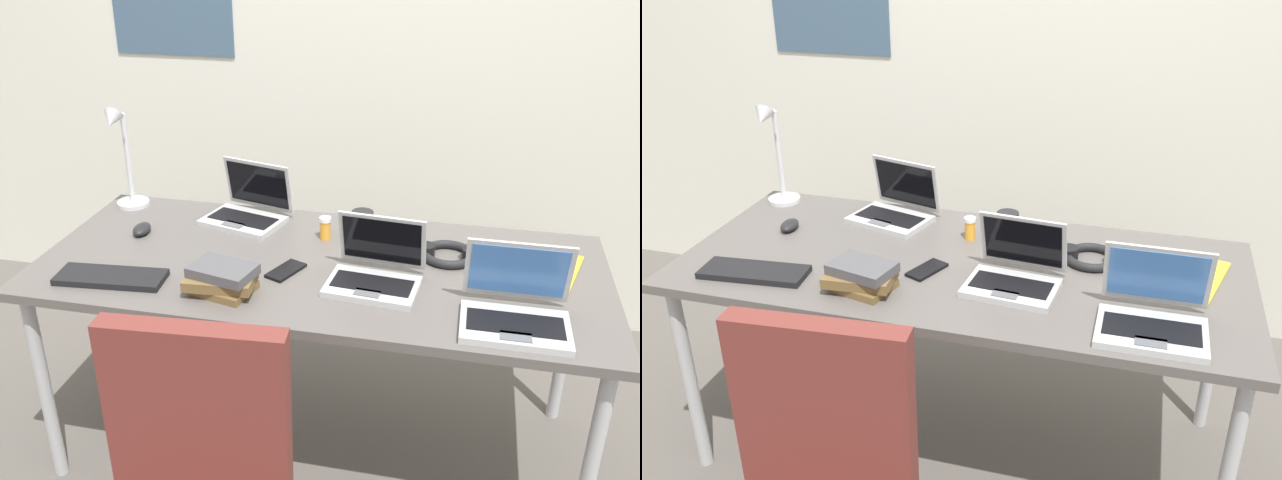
{
  "view_description": "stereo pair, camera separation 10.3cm",
  "coord_description": "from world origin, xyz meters",
  "views": [
    {
      "loc": [
        0.43,
        -1.91,
        1.76
      ],
      "look_at": [
        0.0,
        0.0,
        0.82
      ],
      "focal_mm": 38.67,
      "sensor_mm": 36.0,
      "label": 1
    },
    {
      "loc": [
        0.53,
        -1.88,
        1.76
      ],
      "look_at": [
        0.0,
        0.0,
        0.82
      ],
      "focal_mm": 38.67,
      "sensor_mm": 36.0,
      "label": 2
    }
  ],
  "objects": [
    {
      "name": "headphones",
      "position": [
        0.4,
        0.12,
        0.76
      ],
      "size": [
        0.21,
        0.18,
        0.04
      ],
      "color": "black",
      "rests_on": "desk"
    },
    {
      "name": "paper_folder_back_left",
      "position": [
        0.67,
        0.09,
        0.74
      ],
      "size": [
        0.31,
        0.36,
        0.01
      ],
      "primitive_type": "cube",
      "rotation": [
        0.0,
        0.0,
        -0.27
      ],
      "color": "gold",
      "rests_on": "desk"
    },
    {
      "name": "computer_mouse",
      "position": [
        -0.65,
        0.08,
        0.76
      ],
      "size": [
        0.07,
        0.1,
        0.03
      ],
      "primitive_type": "ellipsoid",
      "rotation": [
        0.0,
        0.0,
        0.1
      ],
      "color": "black",
      "rests_on": "desk"
    },
    {
      "name": "book_stack",
      "position": [
        -0.24,
        -0.24,
        0.78
      ],
      "size": [
        0.22,
        0.17,
        0.09
      ],
      "color": "brown",
      "rests_on": "desk"
    },
    {
      "name": "cell_phone",
      "position": [
        -0.09,
        -0.09,
        0.74
      ],
      "size": [
        0.11,
        0.15,
        0.01
      ],
      "primitive_type": "cube",
      "rotation": [
        0.0,
        0.0,
        -0.4
      ],
      "color": "black",
      "rests_on": "desk"
    },
    {
      "name": "desk_lamp",
      "position": [
        -0.8,
        0.28,
        0.94
      ],
      "size": [
        0.12,
        0.18,
        0.4
      ],
      "color": "silver",
      "rests_on": "desk"
    },
    {
      "name": "external_keyboard",
      "position": [
        -0.6,
        -0.25,
        0.75
      ],
      "size": [
        0.34,
        0.15,
        0.02
      ],
      "primitive_type": "cube",
      "rotation": [
        0.0,
        0.0,
        0.09
      ],
      "color": "black",
      "rests_on": "desk"
    },
    {
      "name": "pill_bottle",
      "position": [
        -0.02,
        0.18,
        0.78
      ],
      "size": [
        0.04,
        0.04,
        0.08
      ],
      "color": "gold",
      "rests_on": "desk"
    },
    {
      "name": "ground_plane",
      "position": [
        0.0,
        0.0,
        0.0
      ],
      "size": [
        12.0,
        12.0,
        0.0
      ],
      "primitive_type": "plane",
      "color": "#56514C"
    },
    {
      "name": "laptop_mid_desk",
      "position": [
        0.19,
        -0.1,
        0.78
      ],
      "size": [
        0.29,
        0.26,
        0.2
      ],
      "color": "#B7BABC",
      "rests_on": "desk"
    },
    {
      "name": "coffee_mug",
      "position": [
        0.1,
        0.24,
        0.78
      ],
      "size": [
        0.11,
        0.08,
        0.09
      ],
      "color": "black",
      "rests_on": "desk"
    },
    {
      "name": "laptop_front_right",
      "position": [
        0.6,
        -0.23,
        0.78
      ],
      "size": [
        0.29,
        0.25,
        0.21
      ],
      "color": "#B7BABC",
      "rests_on": "desk"
    },
    {
      "name": "wall_back",
      "position": [
        -0.0,
        1.1,
        1.3
      ],
      "size": [
        6.0,
        0.13,
        2.6
      ],
      "color": "silver",
      "rests_on": "ground_plane"
    },
    {
      "name": "laptop_near_lamp",
      "position": [
        -0.33,
        0.27,
        0.78
      ],
      "size": [
        0.32,
        0.29,
        0.21
      ],
      "color": "#B7BABC",
      "rests_on": "desk"
    },
    {
      "name": "desk",
      "position": [
        0.0,
        0.0,
        0.68
      ],
      "size": [
        1.8,
        0.8,
        0.74
      ],
      "color": "#595451",
      "rests_on": "ground_plane"
    }
  ]
}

